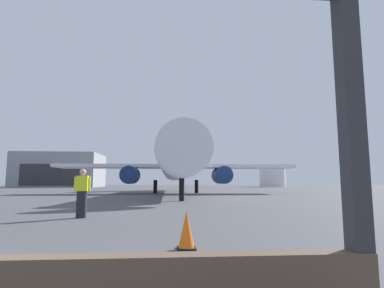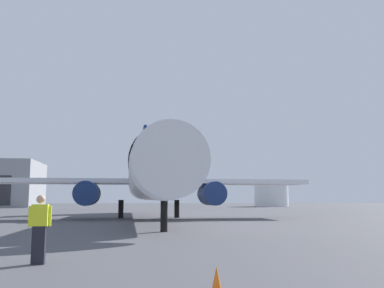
{
  "view_description": "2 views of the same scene",
  "coord_description": "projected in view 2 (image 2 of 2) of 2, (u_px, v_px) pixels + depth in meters",
  "views": [
    {
      "loc": [
        2.3,
        -3.02,
        1.26
      ],
      "look_at": [
        4.03,
        19.52,
        4.06
      ],
      "focal_mm": 29.04,
      "sensor_mm": 36.0,
      "label": 1
    },
    {
      "loc": [
        1.44,
        -2.67,
        1.64
      ],
      "look_at": [
        4.67,
        18.5,
        4.48
      ],
      "focal_mm": 38.73,
      "sensor_mm": 36.0,
      "label": 2
    }
  ],
  "objects": [
    {
      "name": "fuel_storage_tank",
      "position": [
        271.0,
        193.0,
        88.17
      ],
      "size": [
        7.17,
        7.17,
        5.53
      ],
      "primitive_type": "cylinder",
      "color": "white",
      "rests_on": "ground"
    },
    {
      "name": "ground_crew_worker",
      "position": [
        39.0,
        228.0,
        10.55
      ],
      "size": [
        0.54,
        0.24,
        1.74
      ],
      "color": "black",
      "rests_on": "ground"
    },
    {
      "name": "ground_plane",
      "position": [
        114.0,
        215.0,
        41.38
      ],
      "size": [
        220.0,
        220.0,
        0.0
      ],
      "primitive_type": "plane",
      "color": "#4C4C51"
    },
    {
      "name": "airplane",
      "position": [
        151.0,
        178.0,
        34.24
      ],
      "size": [
        26.43,
        34.47,
        10.16
      ],
      "color": "silver",
      "rests_on": "ground"
    }
  ]
}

